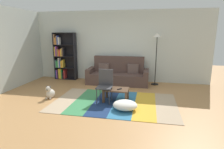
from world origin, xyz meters
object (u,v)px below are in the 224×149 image
object	(u,v)px
coffee_table	(116,91)
dog	(50,93)
couch	(118,75)
pouf	(125,105)
tv_remote	(119,89)
bookshelf	(63,58)
folding_chair	(105,83)
standing_lamp	(157,42)

from	to	relation	value
coffee_table	dog	world-z (taller)	dog
couch	pouf	xyz separation A→B (m)	(0.59, -2.42, -0.21)
coffee_table	tv_remote	bearing A→B (deg)	-26.14
coffee_table	dog	size ratio (longest dim) A/B	1.75
bookshelf	pouf	world-z (taller)	bookshelf
tv_remote	folding_chair	world-z (taller)	folding_chair
bookshelf	folding_chair	bearing A→B (deg)	-44.14
pouf	coffee_table	bearing A→B (deg)	119.84
pouf	tv_remote	world-z (taller)	tv_remote
dog	folding_chair	distance (m)	1.68
couch	tv_remote	world-z (taller)	couch
couch	tv_remote	xyz separation A→B (m)	(0.36, -1.89, 0.04)
tv_remote	dog	bearing A→B (deg)	-141.62
dog	folding_chair	world-z (taller)	folding_chair
couch	bookshelf	distance (m)	2.39
coffee_table	folding_chair	xyz separation A→B (m)	(-0.28, -0.10, 0.24)
tv_remote	folding_chair	xyz separation A→B (m)	(-0.39, -0.05, 0.16)
bookshelf	tv_remote	size ratio (longest dim) A/B	12.51
dog	folding_chair	xyz separation A→B (m)	(1.64, 0.04, 0.37)
bookshelf	standing_lamp	size ratio (longest dim) A/B	1.01
couch	coffee_table	bearing A→B (deg)	-82.09
pouf	folding_chair	xyz separation A→B (m)	(-0.62, 0.48, 0.41)
couch	standing_lamp	distance (m)	1.84
bookshelf	dog	bearing A→B (deg)	-74.09
standing_lamp	folding_chair	world-z (taller)	standing_lamp
coffee_table	dog	distance (m)	1.94
bookshelf	pouf	distance (m)	4.03
dog	tv_remote	bearing A→B (deg)	2.66
dog	coffee_table	bearing A→B (deg)	4.37
couch	tv_remote	size ratio (longest dim) A/B	15.07
folding_chair	tv_remote	bearing A→B (deg)	46.09
couch	bookshelf	world-z (taller)	bookshelf
coffee_table	bookshelf	bearing A→B (deg)	140.55
couch	dog	world-z (taller)	couch
bookshelf	dog	xyz separation A→B (m)	(0.65, -2.26, -0.71)
coffee_table	standing_lamp	size ratio (longest dim) A/B	0.37
couch	folding_chair	distance (m)	1.95
standing_lamp	dog	bearing A→B (deg)	-145.28
bookshelf	dog	size ratio (longest dim) A/B	4.72
dog	folding_chair	size ratio (longest dim) A/B	0.44
pouf	standing_lamp	distance (m)	3.02
coffee_table	pouf	world-z (taller)	coffee_table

